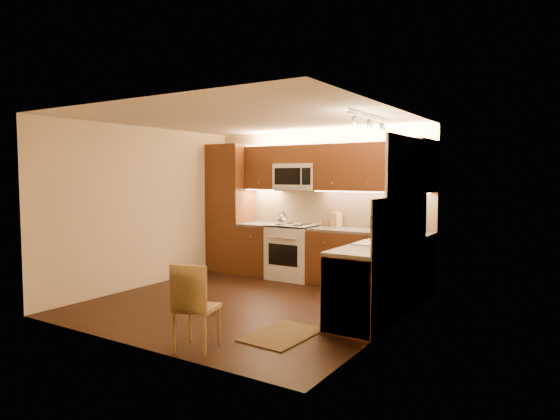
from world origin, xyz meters
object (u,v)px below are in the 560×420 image
Objects in this scene: toaster_oven at (384,223)px; kettle at (282,219)px; stove at (293,252)px; sink at (384,236)px; microwave at (297,177)px; soap_bottle at (420,229)px; knife_block at (337,220)px; dining_chair at (197,306)px.

kettle is at bearing 166.80° from toaster_oven.
stove is 1.07× the size of sink.
microwave is at bearing 156.02° from toaster_oven.
sink is 3.92× the size of soap_bottle.
microwave is 3.13× the size of knife_block.
microwave is 3.84m from dining_chair.
stove is 1.66m from toaster_oven.
soap_bottle is at bearing 50.66° from dining_chair.
stove is 4.30× the size of kettle.
dining_chair is at bearing -75.91° from microwave.
knife_block is 1.11× the size of soap_bottle.
soap_bottle is (2.24, -0.48, -0.71)m from microwave.
kettle is (-2.10, 0.95, 0.05)m from sink.
knife_block is at bearing 149.50° from soap_bottle.
sink reaches higher than dining_chair.
microwave is 1.00m from knife_block.
sink is at bearing 48.35° from dining_chair.
microwave reaches higher than sink.
kettle reaches higher than sink.
knife_block is at bearing 14.49° from stove.
knife_block is (-1.28, 1.31, 0.05)m from sink.
toaster_oven is at bearing 110.17° from sink.
kettle reaches higher than stove.
toaster_oven is 0.86m from knife_block.
sink is 0.82m from soap_bottle.
microwave is 3.55× the size of kettle.
microwave reaches higher than stove.
kettle is 1.69m from toaster_oven.
sink is at bearing -32.21° from microwave.
sink is 1.84m from knife_block.
dining_chair is at bearing -125.58° from soap_bottle.
microwave reaches higher than kettle.
microwave is at bearing 90.00° from stove.
sink is at bearing -90.94° from toaster_oven.
stove is 2.35m from sink.
sink is at bearing -13.59° from kettle.
toaster_oven reaches higher than dining_chair.
soap_bottle is at bearing -12.02° from microwave.
kettle is at bearing -120.81° from stove.
toaster_oven is at bearing 137.97° from soap_bottle.
stove is 0.93m from knife_block.
knife_block is at bearing 134.45° from sink.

